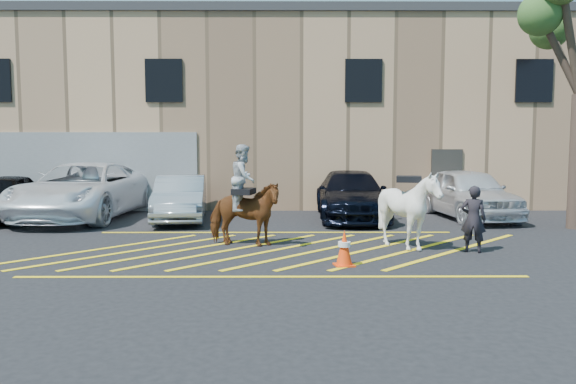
{
  "coord_description": "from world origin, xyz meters",
  "views": [
    {
      "loc": [
        0.25,
        -12.96,
        2.51
      ],
      "look_at": [
        0.32,
        0.2,
        1.3
      ],
      "focal_mm": 35.0,
      "sensor_mm": 36.0,
      "label": 1
    }
  ],
  "objects_px": {
    "car_white_pickup": "(84,191)",
    "car_blue_suv": "(351,195)",
    "car_black_suv": "(1,197)",
    "saddled_white": "(409,210)",
    "car_white_suv": "(468,193)",
    "handler": "(473,219)",
    "traffic_cone": "(344,248)",
    "car_silver_sedan": "(181,198)",
    "mounted_bay": "(244,205)"
  },
  "relations": [
    {
      "from": "saddled_white",
      "to": "car_black_suv",
      "type": "bearing_deg",
      "value": 157.8
    },
    {
      "from": "traffic_cone",
      "to": "car_blue_suv",
      "type": "bearing_deg",
      "value": 82.27
    },
    {
      "from": "car_black_suv",
      "to": "saddled_white",
      "type": "height_order",
      "value": "saddled_white"
    },
    {
      "from": "mounted_bay",
      "to": "traffic_cone",
      "type": "distance_m",
      "value": 3.1
    },
    {
      "from": "mounted_bay",
      "to": "saddled_white",
      "type": "height_order",
      "value": "mounted_bay"
    },
    {
      "from": "car_white_pickup",
      "to": "car_silver_sedan",
      "type": "relative_size",
      "value": 1.51
    },
    {
      "from": "handler",
      "to": "mounted_bay",
      "type": "relative_size",
      "value": 0.62
    },
    {
      "from": "handler",
      "to": "car_white_suv",
      "type": "bearing_deg",
      "value": -85.41
    },
    {
      "from": "car_silver_sedan",
      "to": "car_white_suv",
      "type": "xyz_separation_m",
      "value": [
        9.2,
        0.47,
        0.11
      ]
    },
    {
      "from": "car_white_suv",
      "to": "car_silver_sedan",
      "type": "bearing_deg",
      "value": 176.58
    },
    {
      "from": "car_white_pickup",
      "to": "saddled_white",
      "type": "height_order",
      "value": "saddled_white"
    },
    {
      "from": "car_white_pickup",
      "to": "car_blue_suv",
      "type": "xyz_separation_m",
      "value": [
        8.63,
        -0.08,
        -0.14
      ]
    },
    {
      "from": "car_white_pickup",
      "to": "handler",
      "type": "xyz_separation_m",
      "value": [
        10.73,
        -5.61,
        -0.14
      ]
    },
    {
      "from": "traffic_cone",
      "to": "car_white_suv",
      "type": "bearing_deg",
      "value": 55.56
    },
    {
      "from": "car_black_suv",
      "to": "car_silver_sedan",
      "type": "xyz_separation_m",
      "value": [
        5.68,
        -0.1,
        -0.03
      ]
    },
    {
      "from": "car_white_pickup",
      "to": "mounted_bay",
      "type": "height_order",
      "value": "mounted_bay"
    },
    {
      "from": "car_white_pickup",
      "to": "car_white_suv",
      "type": "xyz_separation_m",
      "value": [
        12.42,
        -0.07,
        -0.08
      ]
    },
    {
      "from": "handler",
      "to": "saddled_white",
      "type": "relative_size",
      "value": 0.77
    },
    {
      "from": "mounted_bay",
      "to": "car_silver_sedan",
      "type": "bearing_deg",
      "value": 118.22
    },
    {
      "from": "car_silver_sedan",
      "to": "traffic_cone",
      "type": "height_order",
      "value": "car_silver_sedan"
    },
    {
      "from": "car_silver_sedan",
      "to": "saddled_white",
      "type": "height_order",
      "value": "saddled_white"
    },
    {
      "from": "car_white_pickup",
      "to": "mounted_bay",
      "type": "distance_m",
      "value": 7.34
    },
    {
      "from": "car_blue_suv",
      "to": "handler",
      "type": "relative_size",
      "value": 3.45
    },
    {
      "from": "car_blue_suv",
      "to": "mounted_bay",
      "type": "height_order",
      "value": "mounted_bay"
    },
    {
      "from": "car_white_pickup",
      "to": "car_silver_sedan",
      "type": "distance_m",
      "value": 3.27
    },
    {
      "from": "car_white_pickup",
      "to": "car_blue_suv",
      "type": "height_order",
      "value": "car_white_pickup"
    },
    {
      "from": "car_silver_sedan",
      "to": "mounted_bay",
      "type": "relative_size",
      "value": 1.77
    },
    {
      "from": "car_white_pickup",
      "to": "car_white_suv",
      "type": "relative_size",
      "value": 1.35
    },
    {
      "from": "car_white_pickup",
      "to": "car_blue_suv",
      "type": "relative_size",
      "value": 1.24
    },
    {
      "from": "car_white_pickup",
      "to": "traffic_cone",
      "type": "relative_size",
      "value": 8.85
    },
    {
      "from": "car_blue_suv",
      "to": "traffic_cone",
      "type": "height_order",
      "value": "car_blue_suv"
    },
    {
      "from": "car_white_suv",
      "to": "saddled_white",
      "type": "xyz_separation_m",
      "value": [
        -3.08,
        -5.2,
        0.11
      ]
    },
    {
      "from": "car_black_suv",
      "to": "saddled_white",
      "type": "xyz_separation_m",
      "value": [
        11.8,
        -4.82,
        0.19
      ]
    },
    {
      "from": "car_white_suv",
      "to": "saddled_white",
      "type": "bearing_deg",
      "value": -126.99
    },
    {
      "from": "car_blue_suv",
      "to": "saddled_white",
      "type": "distance_m",
      "value": 5.24
    },
    {
      "from": "car_silver_sedan",
      "to": "saddled_white",
      "type": "distance_m",
      "value": 7.74
    },
    {
      "from": "car_black_suv",
      "to": "handler",
      "type": "bearing_deg",
      "value": -25.69
    },
    {
      "from": "car_white_suv",
      "to": "car_white_pickup",
      "type": "bearing_deg",
      "value": 173.31
    },
    {
      "from": "car_white_pickup",
      "to": "traffic_cone",
      "type": "bearing_deg",
      "value": -37.98
    },
    {
      "from": "car_black_suv",
      "to": "car_white_suv",
      "type": "xyz_separation_m",
      "value": [
        14.88,
        0.38,
        0.08
      ]
    },
    {
      "from": "car_black_suv",
      "to": "car_white_suv",
      "type": "distance_m",
      "value": 14.89
    },
    {
      "from": "mounted_bay",
      "to": "traffic_cone",
      "type": "height_order",
      "value": "mounted_bay"
    },
    {
      "from": "car_black_suv",
      "to": "car_blue_suv",
      "type": "height_order",
      "value": "car_blue_suv"
    },
    {
      "from": "car_black_suv",
      "to": "car_blue_suv",
      "type": "xyz_separation_m",
      "value": [
        11.09,
        0.37,
        0.02
      ]
    },
    {
      "from": "car_blue_suv",
      "to": "traffic_cone",
      "type": "xyz_separation_m",
      "value": [
        -0.93,
        -6.89,
        -0.39
      ]
    },
    {
      "from": "car_blue_suv",
      "to": "traffic_cone",
      "type": "distance_m",
      "value": 6.96
    },
    {
      "from": "car_white_suv",
      "to": "mounted_bay",
      "type": "height_order",
      "value": "mounted_bay"
    },
    {
      "from": "handler",
      "to": "mounted_bay",
      "type": "xyz_separation_m",
      "value": [
        -5.21,
        0.78,
        0.22
      ]
    },
    {
      "from": "car_blue_suv",
      "to": "mounted_bay",
      "type": "distance_m",
      "value": 5.68
    },
    {
      "from": "car_blue_suv",
      "to": "handler",
      "type": "bearing_deg",
      "value": -68.11
    }
  ]
}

